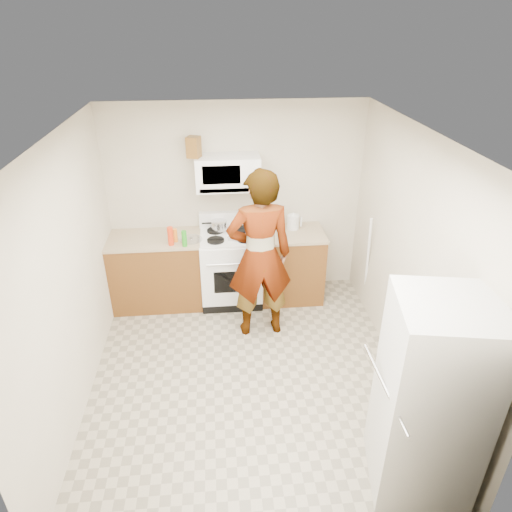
{
  "coord_description": "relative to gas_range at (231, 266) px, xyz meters",
  "views": [
    {
      "loc": [
        -0.26,
        -3.65,
        3.38
      ],
      "look_at": [
        0.14,
        0.55,
        1.12
      ],
      "focal_mm": 32.0,
      "sensor_mm": 36.0,
      "label": 1
    }
  ],
  "objects": [
    {
      "name": "floor",
      "position": [
        0.1,
        -1.48,
        -0.49
      ],
      "size": [
        3.6,
        3.6,
        0.0
      ],
      "primitive_type": "plane",
      "color": "gray",
      "rests_on": "ground"
    },
    {
      "name": "back_wall",
      "position": [
        0.1,
        0.31,
        0.76
      ],
      "size": [
        3.2,
        0.02,
        2.5
      ],
      "primitive_type": "cube",
      "color": "beige",
      "rests_on": "floor"
    },
    {
      "name": "right_wall",
      "position": [
        1.69,
        -1.48,
        0.76
      ],
      "size": [
        0.02,
        3.6,
        2.5
      ],
      "primitive_type": "cube",
      "color": "beige",
      "rests_on": "floor"
    },
    {
      "name": "cabinet_left",
      "position": [
        -0.94,
        0.01,
        -0.04
      ],
      "size": [
        1.12,
        0.62,
        0.9
      ],
      "primitive_type": "cube",
      "color": "brown",
      "rests_on": "floor"
    },
    {
      "name": "counter_left",
      "position": [
        -0.94,
        0.01,
        0.43
      ],
      "size": [
        1.14,
        0.64,
        0.03
      ],
      "primitive_type": "cube",
      "color": "tan",
      "rests_on": "cabinet_left"
    },
    {
      "name": "cabinet_right",
      "position": [
        0.78,
        0.01,
        -0.04
      ],
      "size": [
        0.8,
        0.62,
        0.9
      ],
      "primitive_type": "cube",
      "color": "brown",
      "rests_on": "floor"
    },
    {
      "name": "counter_right",
      "position": [
        0.78,
        0.01,
        0.43
      ],
      "size": [
        0.82,
        0.64,
        0.03
      ],
      "primitive_type": "cube",
      "color": "tan",
      "rests_on": "cabinet_right"
    },
    {
      "name": "gas_range",
      "position": [
        0.0,
        0.0,
        0.0
      ],
      "size": [
        0.76,
        0.65,
        1.13
      ],
      "color": "white",
      "rests_on": "floor"
    },
    {
      "name": "microwave",
      "position": [
        0.0,
        0.13,
        1.21
      ],
      "size": [
        0.76,
        0.38,
        0.4
      ],
      "primitive_type": "cube",
      "color": "white",
      "rests_on": "back_wall"
    },
    {
      "name": "person",
      "position": [
        0.3,
        -0.71,
        0.52
      ],
      "size": [
        0.77,
        0.54,
        2.01
      ],
      "primitive_type": "imported",
      "rotation": [
        0.0,
        0.0,
        3.22
      ],
      "color": "tan",
      "rests_on": "floor"
    },
    {
      "name": "fridge",
      "position": [
        1.36,
        -2.79,
        0.36
      ],
      "size": [
        0.81,
        0.81,
        1.7
      ],
      "primitive_type": "cube",
      "rotation": [
        0.0,
        0.0,
        -0.18
      ],
      "color": "silver",
      "rests_on": "floor"
    },
    {
      "name": "kettle",
      "position": [
        0.81,
        0.12,
        0.54
      ],
      "size": [
        0.16,
        0.16,
        0.18
      ],
      "primitive_type": "cylinder",
      "rotation": [
        0.0,
        0.0,
        -0.03
      ],
      "color": "silver",
      "rests_on": "counter_right"
    },
    {
      "name": "jug",
      "position": [
        -0.38,
        0.09,
        1.53
      ],
      "size": [
        0.18,
        0.18,
        0.24
      ],
      "primitive_type": "cube",
      "rotation": [
        0.0,
        0.0,
        -0.37
      ],
      "color": "brown",
      "rests_on": "microwave"
    },
    {
      "name": "saucepan",
      "position": [
        -0.13,
        0.14,
        0.52
      ],
      "size": [
        0.25,
        0.25,
        0.11
      ],
      "primitive_type": "cylinder",
      "rotation": [
        0.0,
        0.0,
        0.34
      ],
      "color": "silver",
      "rests_on": "gas_range"
    },
    {
      "name": "tray",
      "position": [
        0.11,
        -0.12,
        0.47
      ],
      "size": [
        0.29,
        0.23,
        0.05
      ],
      "primitive_type": "cube",
      "rotation": [
        0.0,
        0.0,
        -0.32
      ],
      "color": "white",
      "rests_on": "gas_range"
    },
    {
      "name": "bottle_spray",
      "position": [
        -0.71,
        -0.21,
        0.56
      ],
      "size": [
        0.08,
        0.08,
        0.23
      ],
      "primitive_type": "cylinder",
      "rotation": [
        0.0,
        0.0,
        -0.15
      ],
      "color": "red",
      "rests_on": "counter_left"
    },
    {
      "name": "bottle_hot_sauce",
      "position": [
        -0.66,
        -0.12,
        0.53
      ],
      "size": [
        0.07,
        0.07,
        0.16
      ],
      "primitive_type": "cylinder",
      "rotation": [
        0.0,
        0.0,
        -0.32
      ],
      "color": "orange",
      "rests_on": "counter_left"
    },
    {
      "name": "bottle_green_cap",
      "position": [
        -0.55,
        -0.25,
        0.55
      ],
      "size": [
        0.07,
        0.07,
        0.19
      ],
      "primitive_type": "cylinder",
      "rotation": [
        0.0,
        0.0,
        0.11
      ],
      "color": "#208E19",
      "rests_on": "counter_left"
    },
    {
      "name": "pot_lid",
      "position": [
        -0.48,
        -0.09,
        0.46
      ],
      "size": [
        0.36,
        0.36,
        0.01
      ],
      "primitive_type": "cylinder",
      "rotation": [
        0.0,
        0.0,
        -0.38
      ],
      "color": "silver",
      "rests_on": "counter_left"
    },
    {
      "name": "broom",
      "position": [
        1.68,
        -0.35,
        0.16
      ],
      "size": [
        0.16,
        0.26,
        1.28
      ],
      "primitive_type": "cylinder",
      "rotation": [
        0.14,
        -0.14,
        0.26
      ],
      "color": "white",
      "rests_on": "floor"
    }
  ]
}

